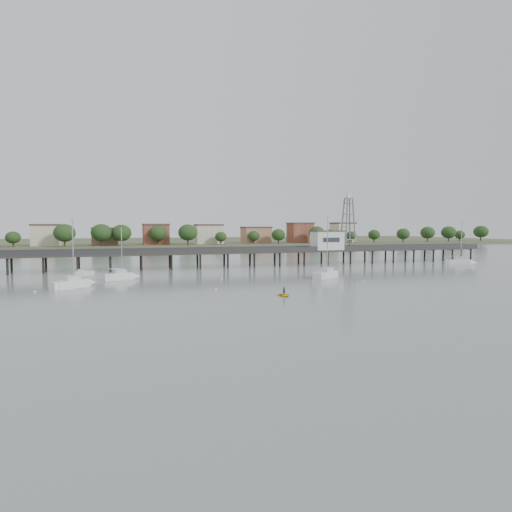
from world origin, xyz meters
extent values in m
plane|color=slate|center=(0.00, 0.00, 0.00)|extent=(500.00, 500.00, 0.00)
cube|color=#2D2823|center=(0.00, 60.00, 3.75)|extent=(150.00, 5.00, 0.50)
cube|color=#333335|center=(0.00, 57.60, 4.55)|extent=(150.00, 0.12, 1.10)
cube|color=#333335|center=(0.00, 62.40, 4.55)|extent=(150.00, 0.12, 1.10)
cylinder|color=black|center=(0.00, 58.10, 1.80)|extent=(0.50, 0.50, 4.40)
cylinder|color=black|center=(0.00, 61.90, 1.80)|extent=(0.50, 0.50, 4.40)
cylinder|color=black|center=(73.00, 58.10, 1.80)|extent=(0.50, 0.50, 4.40)
cylinder|color=black|center=(73.00, 61.90, 1.80)|extent=(0.50, 0.50, 4.40)
cube|color=silver|center=(25.00, 60.00, 6.50)|extent=(8.00, 5.00, 5.00)
cube|color=#4C3833|center=(25.00, 60.00, 9.15)|extent=(8.40, 5.40, 0.30)
cube|color=slate|center=(31.50, 60.00, 18.15)|extent=(1.80, 1.80, 0.30)
cube|color=silver|center=(31.50, 60.00, 18.90)|extent=(0.90, 0.90, 1.20)
cube|color=white|center=(-37.15, 32.48, 0.48)|extent=(5.74, 5.02, 1.65)
cone|color=white|center=(-34.36, 34.53, 0.48)|extent=(3.14, 3.10, 2.15)
cube|color=silver|center=(-37.15, 32.48, 1.65)|extent=(3.01, 2.85, 0.75)
cylinder|color=#A5A8AA|center=(-36.84, 32.71, 6.49)|extent=(0.18, 0.18, 10.39)
cylinder|color=#A5A8AA|center=(-37.90, 31.94, 2.20)|extent=(2.68, 2.01, 0.12)
cube|color=white|center=(-29.24, 41.37, 0.48)|extent=(4.99, 2.85, 1.65)
cone|color=white|center=(-26.38, 42.04, 0.47)|extent=(2.32, 2.23, 1.83)
cube|color=silver|center=(-29.24, 41.37, 1.65)|extent=(2.37, 1.90, 0.75)
cylinder|color=#A5A8AA|center=(-28.92, 41.45, 5.71)|extent=(0.18, 0.18, 8.81)
cylinder|color=#A5A8AA|center=(-30.00, 41.19, 2.20)|extent=(2.70, 0.74, 0.12)
cube|color=white|center=(59.49, 48.50, 0.48)|extent=(5.91, 4.75, 1.65)
cone|color=white|center=(62.48, 46.69, 0.48)|extent=(3.12, 3.07, 2.18)
cube|color=silver|center=(59.49, 48.50, 1.65)|extent=(3.03, 2.77, 0.75)
cylinder|color=#A5A8AA|center=(59.82, 48.30, 6.54)|extent=(0.18, 0.18, 10.49)
cylinder|color=#A5A8AA|center=(58.69, 48.98, 2.20)|extent=(2.86, 1.79, 0.12)
cube|color=white|center=(10.20, 31.92, 0.48)|extent=(6.35, 5.46, 1.65)
cone|color=white|center=(13.32, 34.12, 0.48)|extent=(3.45, 3.41, 2.37)
cube|color=silver|center=(10.20, 31.92, 1.65)|extent=(3.31, 3.12, 0.75)
cylinder|color=#A5A8AA|center=(10.55, 32.16, 7.02)|extent=(0.18, 0.18, 11.44)
cylinder|color=#A5A8AA|center=(9.37, 31.33, 2.20)|extent=(2.98, 2.15, 0.12)
cube|color=white|center=(-36.31, 52.03, 0.36)|extent=(3.83, 1.89, 1.03)
cube|color=silver|center=(-37.12, 52.11, 0.98)|extent=(1.35, 1.35, 0.62)
imported|color=yellow|center=(-6.46, 13.31, 0.00)|extent=(1.85, 0.71, 2.53)
imported|color=black|center=(-6.46, 13.31, 0.00)|extent=(0.43, 1.12, 0.27)
ellipsoid|color=beige|center=(41.90, 30.73, 0.08)|extent=(0.56, 0.56, 0.39)
ellipsoid|color=beige|center=(20.91, 45.74, 0.08)|extent=(0.56, 0.56, 0.39)
ellipsoid|color=beige|center=(-14.62, 22.92, 0.08)|extent=(0.56, 0.56, 0.39)
ellipsoid|color=beige|center=(-42.22, 28.87, 0.08)|extent=(0.56, 0.56, 0.39)
ellipsoid|color=beige|center=(-10.54, 35.68, 0.08)|extent=(0.56, 0.56, 0.39)
ellipsoid|color=beige|center=(13.63, 23.59, 0.08)|extent=(0.56, 0.56, 0.39)
cube|color=#475133|center=(0.00, 245.00, 0.50)|extent=(500.00, 170.00, 1.40)
cube|color=brown|center=(-62.00, 183.00, 5.70)|extent=(13.00, 10.50, 9.00)
cube|color=brown|center=(-35.00, 183.00, 5.70)|extent=(13.00, 10.50, 9.00)
cube|color=brown|center=(-10.00, 183.00, 5.70)|extent=(13.00, 10.50, 9.00)
cube|color=brown|center=(18.00, 183.00, 5.70)|extent=(13.00, 10.50, 9.00)
cube|color=brown|center=(45.00, 183.00, 5.70)|extent=(13.00, 10.50, 9.00)
cube|color=brown|center=(72.00, 183.00, 5.70)|extent=(13.00, 10.50, 9.00)
cube|color=brown|center=(100.00, 183.00, 5.70)|extent=(13.00, 10.50, 9.00)
ellipsoid|color=#1D3B18|center=(0.00, 171.00, 6.00)|extent=(8.00, 8.00, 6.80)
ellipsoid|color=#1D3B18|center=(120.00, 171.00, 6.00)|extent=(8.00, 8.00, 6.80)
camera|label=1|loc=(-30.00, -45.01, 10.20)|focal=30.00mm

